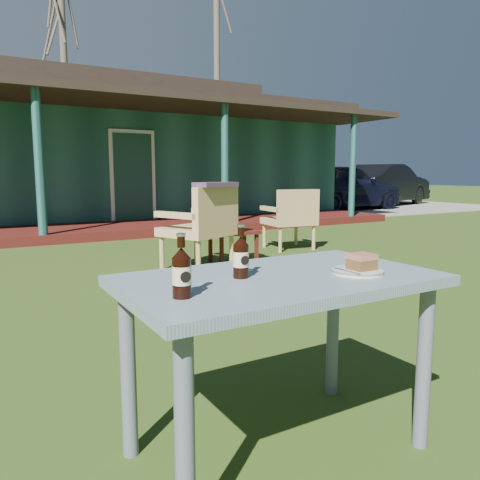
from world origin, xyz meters
TOP-DOWN VIEW (x-y plane):
  - ground at (0.00, 0.00)m, footprint 80.00×80.00m
  - pavilion at (-0.00, 9.39)m, footprint 15.80×8.30m
  - gravel_strip at (10.50, 8.50)m, footprint 9.00×6.00m
  - tree_mid at (3.00, 18.50)m, footprint 0.28×0.28m
  - tree_right at (9.50, 17.00)m, footprint 0.28×0.28m
  - car_near at (8.94, 7.81)m, footprint 4.37×2.09m
  - car_far at (11.82, 8.72)m, footprint 4.62×2.67m
  - cafe_table at (0.00, -1.60)m, footprint 1.20×0.70m
  - plate at (0.29, -1.72)m, footprint 0.20×0.20m
  - cake_slice at (0.30, -1.72)m, footprint 0.09×0.09m
  - fork at (0.22, -1.73)m, footprint 0.01×0.14m
  - cola_bottle_near at (-0.15, -1.56)m, footprint 0.06×0.06m
  - cola_bottle_far at (-0.45, -1.71)m, footprint 0.06×0.06m
  - bottle_cap at (-0.06, -1.47)m, footprint 0.03×0.03m
  - armchair_left at (1.32, 1.79)m, footprint 0.92×0.90m
  - armchair_right at (3.09, 2.47)m, footprint 0.73×0.69m
  - floral_throw at (1.40, 1.61)m, footprint 0.62×0.42m
  - side_table at (1.86, 2.04)m, footprint 0.60×0.40m

SIDE VIEW (x-z plane):
  - ground at x=0.00m, z-range 0.00..0.00m
  - gravel_strip at x=10.50m, z-range 0.00..0.02m
  - side_table at x=1.86m, z-range 0.14..0.54m
  - armchair_right at x=3.09m, z-range 0.06..0.94m
  - armchair_left at x=1.32m, z-range 0.06..1.03m
  - cafe_table at x=0.00m, z-range 0.26..0.98m
  - car_near at x=8.94m, z-range 0.00..1.44m
  - car_far at x=11.82m, z-range 0.00..1.44m
  - bottle_cap at x=-0.06m, z-range 0.72..0.73m
  - plate at x=0.29m, z-range 0.72..0.74m
  - fork at x=0.22m, z-range 0.73..0.74m
  - cake_slice at x=0.30m, z-range 0.73..0.80m
  - cola_bottle_near at x=-0.15m, z-range 0.70..0.90m
  - cola_bottle_far at x=-0.45m, z-range 0.70..0.90m
  - floral_throw at x=1.40m, z-range 0.97..1.02m
  - pavilion at x=0.00m, z-range -0.12..3.33m
  - tree_mid at x=3.00m, z-range 0.00..9.50m
  - tree_right at x=9.50m, z-range 0.00..11.00m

